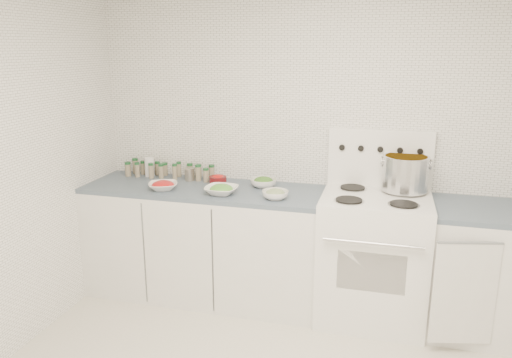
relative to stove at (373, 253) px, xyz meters
name	(u,v)px	position (x,y,z in m)	size (l,w,h in m)	color
room_walls	(273,133)	(-0.48, -1.19, 1.06)	(3.54, 3.04, 2.52)	white
counter_left	(205,241)	(-1.30, 0.00, -0.05)	(1.85, 0.62, 0.90)	white
stove	(373,253)	(0.00, 0.00, 0.00)	(0.76, 0.70, 1.36)	white
counter_right	(495,272)	(0.82, 0.00, -0.05)	(0.89, 0.72, 0.90)	white
stock_pot	(405,172)	(0.19, 0.16, 0.59)	(0.35, 0.33, 0.25)	silver
bowl_tomato	(163,186)	(-1.58, -0.14, 0.43)	(0.29, 0.29, 0.07)	white
bowl_snowpea	(221,190)	(-1.11, -0.14, 0.44)	(0.25, 0.25, 0.08)	white
bowl_broccoli	(263,182)	(-0.86, 0.13, 0.44)	(0.26, 0.26, 0.08)	white
bowl_zucchini	(275,194)	(-0.70, -0.15, 0.44)	(0.25, 0.25, 0.08)	white
bowl_pepper	(218,180)	(-1.22, 0.10, 0.44)	(0.14, 0.14, 0.08)	#580F12
salt_canister	(150,167)	(-1.86, 0.21, 0.48)	(0.08, 0.08, 0.16)	white
tin_can	(190,174)	(-1.48, 0.16, 0.45)	(0.08, 0.08, 0.10)	gray
spice_cluster	(168,170)	(-1.69, 0.21, 0.47)	(0.76, 0.16, 0.13)	gray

